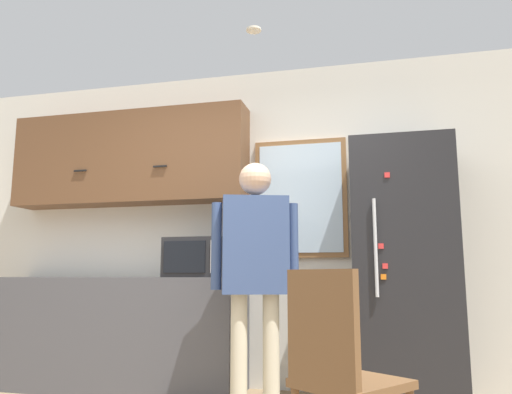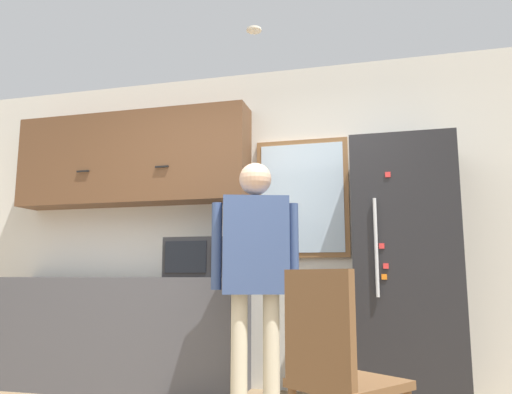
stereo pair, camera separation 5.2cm
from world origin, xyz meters
name	(u,v)px [view 1 (the left image)]	position (x,y,z in m)	size (l,w,h in m)	color
back_wall	(255,224)	(0.00, 2.07, 1.35)	(6.00, 0.06, 2.70)	silver
counter	(113,332)	(-1.12, 1.75, 0.45)	(2.16, 0.59, 0.90)	#4C4C51
upper_cabinets	(129,159)	(-1.12, 1.89, 1.94)	(2.16, 0.32, 0.82)	brown
microwave	(198,258)	(-0.37, 1.66, 1.05)	(0.47, 0.38, 0.31)	#232326
person	(255,258)	(0.21, 1.20, 1.02)	(0.56, 0.35, 1.68)	beige
refrigerator	(404,270)	(1.20, 1.72, 0.95)	(0.72, 0.65, 1.89)	#232326
chair	(339,366)	(0.82, 0.30, 0.50)	(0.60, 0.60, 0.94)	brown
window	(301,198)	(0.40, 2.03, 1.55)	(0.77, 0.05, 1.00)	olive
ceiling_light	(254,30)	(0.19, 1.23, 2.68)	(0.11, 0.11, 0.01)	white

